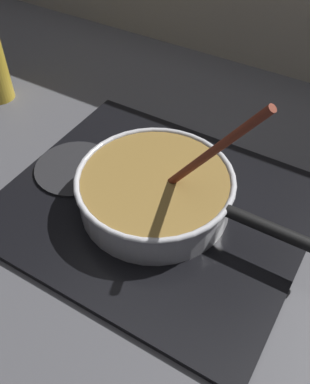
% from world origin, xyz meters
% --- Properties ---
extents(ground, '(2.40, 1.60, 0.04)m').
position_xyz_m(ground, '(0.00, 0.00, -0.02)').
color(ground, '#4C4C51').
extents(hob_plate, '(0.56, 0.48, 0.01)m').
position_xyz_m(hob_plate, '(0.10, 0.19, 0.01)').
color(hob_plate, black).
rests_on(hob_plate, ground).
extents(burner_ring, '(0.19, 0.19, 0.01)m').
position_xyz_m(burner_ring, '(0.10, 0.19, 0.02)').
color(burner_ring, '#592D0C').
rests_on(burner_ring, hob_plate).
extents(spare_burner, '(0.16, 0.16, 0.01)m').
position_xyz_m(spare_burner, '(-0.09, 0.19, 0.01)').
color(spare_burner, '#262628').
rests_on(spare_burner, hob_plate).
extents(cooking_pan, '(0.46, 0.29, 0.29)m').
position_xyz_m(cooking_pan, '(0.10, 0.19, 0.05)').
color(cooking_pan, silver).
rests_on(cooking_pan, hob_plate).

